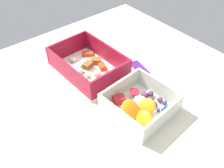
# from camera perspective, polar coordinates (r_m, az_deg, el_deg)

# --- Properties ---
(table_surface) EXTENTS (0.80, 0.80, 0.02)m
(table_surface) POSITION_cam_1_polar(r_m,az_deg,el_deg) (0.68, 0.19, -2.95)
(table_surface) COLOR beige
(table_surface) RESTS_ON ground
(pasta_container) EXTENTS (0.22, 0.16, 0.07)m
(pasta_container) POSITION_cam_1_polar(r_m,az_deg,el_deg) (0.73, -5.49, 4.11)
(pasta_container) COLOR white
(pasta_container) RESTS_ON table_surface
(fruit_bowl) EXTENTS (0.16, 0.16, 0.06)m
(fruit_bowl) POSITION_cam_1_polar(r_m,az_deg,el_deg) (0.62, 6.43, -4.89)
(fruit_bowl) COLOR silver
(fruit_bowl) RESTS_ON table_surface
(candy_bar) EXTENTS (0.07, 0.04, 0.01)m
(candy_bar) POSITION_cam_1_polar(r_m,az_deg,el_deg) (0.75, 6.43, 3.53)
(candy_bar) COLOR #51197A
(candy_bar) RESTS_ON table_surface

